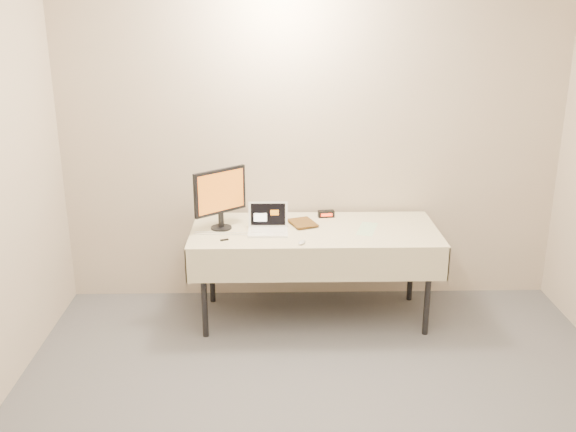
{
  "coord_description": "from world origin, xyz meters",
  "views": [
    {
      "loc": [
        -0.3,
        -2.52,
        2.36
      ],
      "look_at": [
        -0.2,
        1.99,
        0.86
      ],
      "focal_mm": 40.0,
      "sensor_mm": 36.0,
      "label": 1
    }
  ],
  "objects_px": {
    "laptop": "(268,225)",
    "book": "(292,211)",
    "monitor": "(220,194)",
    "table": "(314,236)"
  },
  "relations": [
    {
      "from": "laptop",
      "to": "monitor",
      "type": "distance_m",
      "value": 0.42
    },
    {
      "from": "monitor",
      "to": "book",
      "type": "relative_size",
      "value": 1.97
    },
    {
      "from": "laptop",
      "to": "monitor",
      "type": "xyz_separation_m",
      "value": [
        -0.35,
        0.06,
        0.22
      ]
    },
    {
      "from": "laptop",
      "to": "book",
      "type": "xyz_separation_m",
      "value": [
        0.18,
        0.11,
        0.07
      ]
    },
    {
      "from": "table",
      "to": "monitor",
      "type": "distance_m",
      "value": 0.78
    },
    {
      "from": "monitor",
      "to": "book",
      "type": "distance_m",
      "value": 0.56
    },
    {
      "from": "table",
      "to": "laptop",
      "type": "bearing_deg",
      "value": -172.76
    },
    {
      "from": "book",
      "to": "laptop",
      "type": "bearing_deg",
      "value": -168.93
    },
    {
      "from": "monitor",
      "to": "table",
      "type": "bearing_deg",
      "value": -41.51
    },
    {
      "from": "laptop",
      "to": "book",
      "type": "distance_m",
      "value": 0.22
    }
  ]
}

